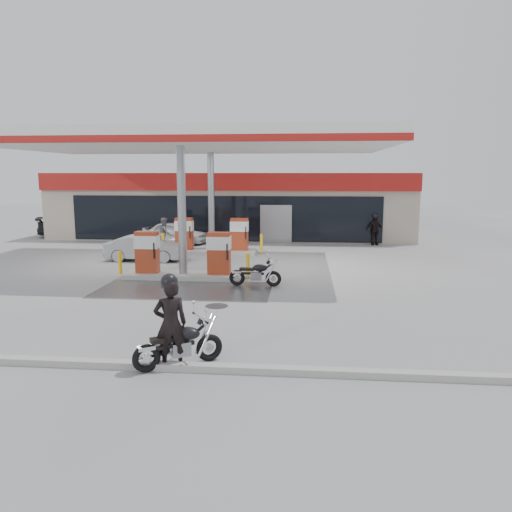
{
  "coord_description": "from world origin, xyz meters",
  "views": [
    {
      "loc": [
        4.6,
        -16.47,
        3.97
      ],
      "look_at": [
        2.99,
        0.17,
        1.2
      ],
      "focal_mm": 35.0,
      "sensor_mm": 36.0,
      "label": 1
    }
  ],
  "objects_px": {
    "biker_main": "(170,324)",
    "parked_motorcycle": "(256,274)",
    "pump_island_near": "(183,260)",
    "attendant": "(165,233)",
    "parked_car_right": "(302,230)",
    "biker_walking": "(374,230)",
    "main_motorcycle": "(180,346)",
    "parked_car_left": "(75,226)",
    "hatchback_silver": "(145,248)",
    "pump_island_far": "(212,239)",
    "sedan_white": "(175,233)"
  },
  "relations": [
    {
      "from": "attendant",
      "to": "biker_main",
      "type": "bearing_deg",
      "value": 176.72
    },
    {
      "from": "main_motorcycle",
      "to": "parked_car_left",
      "type": "xyz_separation_m",
      "value": [
        -12.08,
        20.73,
        0.2
      ]
    },
    {
      "from": "parked_motorcycle",
      "to": "parked_car_left",
      "type": "relative_size",
      "value": 0.42
    },
    {
      "from": "biker_main",
      "to": "biker_walking",
      "type": "distance_m",
      "value": 19.82
    },
    {
      "from": "pump_island_near",
      "to": "biker_walking",
      "type": "relative_size",
      "value": 3.06
    },
    {
      "from": "sedan_white",
      "to": "attendant",
      "type": "height_order",
      "value": "attendant"
    },
    {
      "from": "main_motorcycle",
      "to": "attendant",
      "type": "xyz_separation_m",
      "value": [
        -4.78,
        15.77,
        0.41
      ]
    },
    {
      "from": "pump_island_far",
      "to": "biker_main",
      "type": "distance_m",
      "value": 15.01
    },
    {
      "from": "parked_car_left",
      "to": "hatchback_silver",
      "type": "bearing_deg",
      "value": -161.44
    },
    {
      "from": "pump_island_near",
      "to": "sedan_white",
      "type": "relative_size",
      "value": 1.38
    },
    {
      "from": "pump_island_near",
      "to": "parked_motorcycle",
      "type": "relative_size",
      "value": 2.73
    },
    {
      "from": "pump_island_near",
      "to": "parked_car_left",
      "type": "relative_size",
      "value": 1.15
    },
    {
      "from": "main_motorcycle",
      "to": "biker_main",
      "type": "xyz_separation_m",
      "value": [
        -0.16,
        -0.11,
        0.49
      ]
    },
    {
      "from": "pump_island_near",
      "to": "hatchback_silver",
      "type": "bearing_deg",
      "value": 126.46
    },
    {
      "from": "main_motorcycle",
      "to": "parked_car_left",
      "type": "height_order",
      "value": "parked_car_left"
    },
    {
      "from": "biker_main",
      "to": "hatchback_silver",
      "type": "distance_m",
      "value": 13.3
    },
    {
      "from": "biker_main",
      "to": "sedan_white",
      "type": "height_order",
      "value": "biker_main"
    },
    {
      "from": "pump_island_near",
      "to": "sedan_white",
      "type": "distance_m",
      "value": 9.59
    },
    {
      "from": "main_motorcycle",
      "to": "parked_motorcycle",
      "type": "bearing_deg",
      "value": 51.03
    },
    {
      "from": "biker_main",
      "to": "hatchback_silver",
      "type": "bearing_deg",
      "value": -92.67
    },
    {
      "from": "biker_walking",
      "to": "parked_motorcycle",
      "type": "bearing_deg",
      "value": -136.12
    },
    {
      "from": "parked_motorcycle",
      "to": "pump_island_near",
      "type": "bearing_deg",
      "value": 160.33
    },
    {
      "from": "hatchback_silver",
      "to": "parked_motorcycle",
      "type": "bearing_deg",
      "value": -130.73
    },
    {
      "from": "hatchback_silver",
      "to": "parked_car_right",
      "type": "bearing_deg",
      "value": -43.0
    },
    {
      "from": "pump_island_far",
      "to": "biker_main",
      "type": "bearing_deg",
      "value": -82.65
    },
    {
      "from": "hatchback_silver",
      "to": "biker_walking",
      "type": "relative_size",
      "value": 2.14
    },
    {
      "from": "biker_main",
      "to": "sedan_white",
      "type": "distance_m",
      "value": 18.67
    },
    {
      "from": "pump_island_near",
      "to": "hatchback_silver",
      "type": "xyz_separation_m",
      "value": [
        -2.66,
        3.6,
        -0.12
      ]
    },
    {
      "from": "sedan_white",
      "to": "parked_car_right",
      "type": "height_order",
      "value": "sedan_white"
    },
    {
      "from": "pump_island_near",
      "to": "biker_main",
      "type": "distance_m",
      "value": 9.09
    },
    {
      "from": "parked_motorcycle",
      "to": "attendant",
      "type": "xyz_separation_m",
      "value": [
        -5.62,
        8.15,
        0.43
      ]
    },
    {
      "from": "pump_island_far",
      "to": "pump_island_near",
      "type": "bearing_deg",
      "value": -90.0
    },
    {
      "from": "sedan_white",
      "to": "parked_motorcycle",
      "type": "bearing_deg",
      "value": -141.53
    },
    {
      "from": "attendant",
      "to": "sedan_white",
      "type": "bearing_deg",
      "value": -19.15
    },
    {
      "from": "attendant",
      "to": "parked_car_right",
      "type": "distance_m",
      "value": 8.42
    },
    {
      "from": "pump_island_far",
      "to": "biker_walking",
      "type": "bearing_deg",
      "value": 24.0
    },
    {
      "from": "pump_island_far",
      "to": "hatchback_silver",
      "type": "bearing_deg",
      "value": -137.94
    },
    {
      "from": "attendant",
      "to": "parked_car_right",
      "type": "bearing_deg",
      "value": -78.23
    },
    {
      "from": "pump_island_far",
      "to": "main_motorcycle",
      "type": "height_order",
      "value": "pump_island_far"
    },
    {
      "from": "parked_motorcycle",
      "to": "biker_main",
      "type": "bearing_deg",
      "value": -95.56
    },
    {
      "from": "biker_main",
      "to": "biker_walking",
      "type": "xyz_separation_m",
      "value": [
        6.62,
        18.68,
        -0.09
      ]
    },
    {
      "from": "parked_motorcycle",
      "to": "biker_walking",
      "type": "xyz_separation_m",
      "value": [
        5.61,
        10.95,
        0.41
      ]
    },
    {
      "from": "biker_main",
      "to": "parked_motorcycle",
      "type": "distance_m",
      "value": 7.81
    },
    {
      "from": "sedan_white",
      "to": "parked_car_right",
      "type": "bearing_deg",
      "value": -63.36
    },
    {
      "from": "parked_motorcycle",
      "to": "sedan_white",
      "type": "height_order",
      "value": "sedan_white"
    },
    {
      "from": "biker_walking",
      "to": "hatchback_silver",
      "type": "bearing_deg",
      "value": -170.03
    },
    {
      "from": "pump_island_near",
      "to": "main_motorcycle",
      "type": "distance_m",
      "value": 9.02
    },
    {
      "from": "pump_island_far",
      "to": "sedan_white",
      "type": "relative_size",
      "value": 1.38
    },
    {
      "from": "sedan_white",
      "to": "parked_car_right",
      "type": "distance_m",
      "value": 7.53
    },
    {
      "from": "sedan_white",
      "to": "attendant",
      "type": "relative_size",
      "value": 2.19
    }
  ]
}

